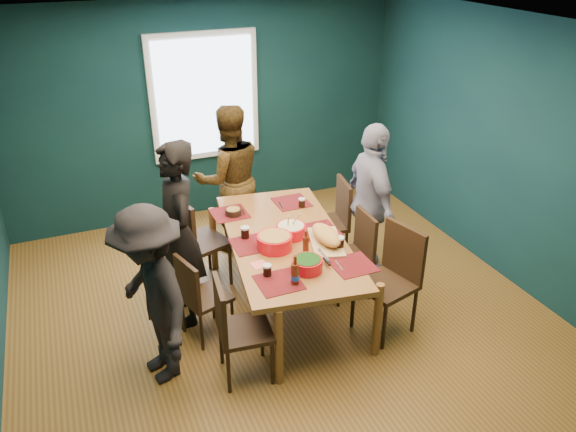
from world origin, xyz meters
name	(u,v)px	position (x,y,z in m)	size (l,w,h in m)	color
room	(269,175)	(0.00, 0.27, 1.37)	(5.01, 5.01, 2.71)	olive
dining_table	(286,244)	(0.09, 0.09, 0.72)	(1.34, 2.22, 0.79)	#9F612F
chair_left_far	(193,237)	(-0.64, 0.77, 0.60)	(0.59, 0.59, 1.04)	black
chair_left_mid	(198,293)	(-0.82, -0.05, 0.50)	(0.48, 0.48, 0.85)	black
chair_left_near	(234,324)	(-0.67, -0.65, 0.54)	(0.47, 0.47, 0.93)	black
chair_right_far	(334,216)	(0.93, 0.72, 0.56)	(0.50, 0.50, 0.96)	black
chair_right_mid	(356,248)	(0.84, 0.05, 0.52)	(0.42, 0.42, 0.90)	black
chair_right_near	(394,272)	(0.89, -0.56, 0.60)	(0.57, 0.57, 1.03)	black
person_far_left	(178,236)	(-0.87, 0.32, 0.90)	(0.65, 0.43, 1.79)	black
person_back	(229,179)	(-0.03, 1.49, 0.86)	(0.83, 0.65, 1.71)	black
person_right	(371,202)	(1.17, 0.36, 0.84)	(0.99, 0.41, 1.69)	white
person_near_left	(152,296)	(-1.25, -0.37, 0.78)	(1.01, 0.58, 1.57)	black
bowl_salad	(275,241)	(-0.08, -0.06, 0.86)	(0.32, 0.32, 0.14)	red
bowl_dumpling	(291,230)	(0.15, 0.10, 0.85)	(0.28, 0.28, 0.26)	red
bowl_herbs	(307,264)	(0.04, -0.51, 0.85)	(0.26, 0.26, 0.11)	red
cutting_board	(326,237)	(0.39, -0.16, 0.86)	(0.42, 0.71, 0.15)	tan
small_bowl	(233,212)	(-0.22, 0.73, 0.83)	(0.17, 0.17, 0.07)	black
beer_bottle_a	(295,274)	(-0.13, -0.65, 0.89)	(0.07, 0.07, 0.26)	#4E1C0E
beer_bottle_b	(306,244)	(0.15, -0.23, 0.88)	(0.06, 0.06, 0.22)	#4E1C0E
cola_glass_a	(267,270)	(-0.30, -0.45, 0.85)	(0.08, 0.08, 0.11)	black
cola_glass_b	(340,242)	(0.47, -0.28, 0.85)	(0.08, 0.08, 0.12)	black
cola_glass_c	(302,202)	(0.49, 0.62, 0.85)	(0.07, 0.07, 0.10)	black
cola_glass_d	(245,232)	(-0.26, 0.23, 0.85)	(0.08, 0.08, 0.11)	black
napkin_a	(319,230)	(0.45, 0.11, 0.79)	(0.15, 0.15, 0.00)	#F36C66
napkin_b	(259,265)	(-0.30, -0.27, 0.79)	(0.13, 0.13, 0.00)	#F36C66
napkin_c	(349,264)	(0.42, -0.55, 0.79)	(0.13, 0.13, 0.00)	#F36C66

